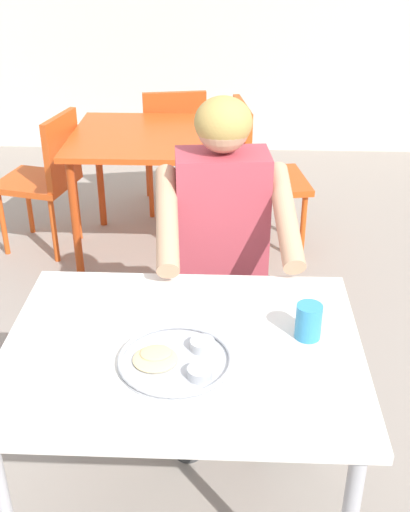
% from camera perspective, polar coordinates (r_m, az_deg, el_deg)
% --- Properties ---
extents(table_foreground, '(1.01, 0.79, 0.74)m').
position_cam_1_polar(table_foreground, '(1.86, -2.00, -10.02)').
color(table_foreground, silver).
rests_on(table_foreground, ground).
extents(thali_tray, '(0.31, 0.31, 0.03)m').
position_cam_1_polar(thali_tray, '(1.74, -2.53, -9.20)').
color(thali_tray, '#B7BABF').
rests_on(thali_tray, table_foreground).
extents(drinking_cup, '(0.07, 0.07, 0.11)m').
position_cam_1_polar(drinking_cup, '(1.83, 9.25, -5.69)').
color(drinking_cup, '#338CBF').
rests_on(drinking_cup, table_foreground).
extents(chair_foreground, '(0.43, 0.46, 0.83)m').
position_cam_1_polar(chair_foreground, '(2.66, 1.32, -1.46)').
color(chair_foreground, silver).
rests_on(chair_foreground, ground).
extents(diner_foreground, '(0.53, 0.58, 1.26)m').
position_cam_1_polar(diner_foreground, '(2.34, 1.69, 1.40)').
color(diner_foreground, '#383838').
rests_on(diner_foreground, ground).
extents(table_background_red, '(0.93, 0.82, 0.73)m').
position_cam_1_polar(table_background_red, '(3.61, -4.43, 9.53)').
color(table_background_red, '#E04C19').
rests_on(table_background_red, ground).
extents(chair_red_left, '(0.49, 0.47, 0.83)m').
position_cam_1_polar(chair_red_left, '(3.81, -13.92, 7.13)').
color(chair_red_left, '#CD4E1A').
rests_on(chair_red_left, ground).
extents(chair_red_right, '(0.46, 0.50, 0.90)m').
position_cam_1_polar(chair_red_right, '(3.66, 4.75, 7.78)').
color(chair_red_right, '#CF4C17').
rests_on(chair_red_right, ground).
extents(chair_red_far, '(0.48, 0.50, 0.84)m').
position_cam_1_polar(chair_red_far, '(4.23, -2.80, 10.23)').
color(chair_red_far, '#CF4A1A').
rests_on(chair_red_far, ground).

